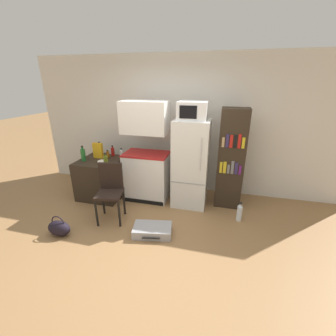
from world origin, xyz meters
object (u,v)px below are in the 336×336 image
object	(u,v)px
microwave	(193,111)
bookshelf	(231,160)
side_table	(102,178)
bottle_amber_beer	(108,154)
bottle_olive_oil	(106,161)
refrigerator	(191,164)
bottle_milk_white	(121,154)
chair	(110,187)
water_bottle_front	(239,213)
bottle_blue_soda	(100,149)
bottle_ketchup_red	(113,152)
bowl	(102,162)
cereal_box	(98,151)
kitchen_hutch	(146,157)
suitcase_large_flat	(153,230)
bottle_green_tall	(83,155)
handbag	(59,228)

from	to	relation	value
microwave	bookshelf	xyz separation A→B (m)	(0.69, 0.12, -0.84)
side_table	microwave	bearing A→B (deg)	3.74
bottle_amber_beer	bottle_olive_oil	world-z (taller)	bottle_olive_oil
refrigerator	bottle_milk_white	size ratio (longest dim) A/B	8.33
chair	water_bottle_front	size ratio (longest dim) A/B	2.84
bottle_amber_beer	bottle_olive_oil	size ratio (longest dim) A/B	0.61
bottle_blue_soda	bottle_ketchup_red	xyz separation A→B (m)	(0.32, -0.04, -0.02)
bottle_olive_oil	bowl	size ratio (longest dim) A/B	1.54
bottle_milk_white	cereal_box	xyz separation A→B (m)	(-0.44, -0.12, 0.07)
bottle_milk_white	side_table	bearing A→B (deg)	-146.78
kitchen_hutch	microwave	world-z (taller)	microwave
chair	refrigerator	bearing A→B (deg)	21.19
bottle_blue_soda	chair	bearing A→B (deg)	-53.73
cereal_box	suitcase_large_flat	distance (m)	2.00
bottle_milk_white	chair	size ratio (longest dim) A/B	0.20
bottle_green_tall	water_bottle_front	size ratio (longest dim) A/B	0.87
side_table	bottle_milk_white	world-z (taller)	bottle_milk_white
bookshelf	bottle_milk_white	world-z (taller)	bookshelf
cereal_box	water_bottle_front	world-z (taller)	cereal_box
side_table	bottle_green_tall	distance (m)	0.58
bookshelf	bottle_green_tall	distance (m)	2.75
bottle_green_tall	cereal_box	xyz separation A→B (m)	(0.18, 0.23, 0.03)
suitcase_large_flat	microwave	bearing A→B (deg)	59.61
refrigerator	bottle_olive_oil	xyz separation A→B (m)	(-1.45, -0.42, 0.07)
microwave	bowl	xyz separation A→B (m)	(-1.62, -0.27, -0.95)
bowl	bottle_ketchup_red	bearing A→B (deg)	91.84
bottle_milk_white	water_bottle_front	bearing A→B (deg)	-11.96
bottle_milk_white	bowl	xyz separation A→B (m)	(-0.21, -0.39, -0.06)
bottle_amber_beer	bowl	bearing A→B (deg)	-80.23
side_table	suitcase_large_flat	bearing A→B (deg)	-35.17
side_table	kitchen_hutch	xyz separation A→B (m)	(0.91, 0.13, 0.47)
side_table	bottle_amber_beer	bearing A→B (deg)	62.83
microwave	bottle_amber_beer	xyz separation A→B (m)	(-1.67, 0.05, -0.91)
bottle_olive_oil	bowl	world-z (taller)	bottle_olive_oil
cereal_box	water_bottle_front	bearing A→B (deg)	-7.65
bottle_blue_soda	bottle_green_tall	distance (m)	0.47
suitcase_large_flat	handbag	distance (m)	1.41
bottle_amber_beer	bottle_ketchup_red	bearing A→B (deg)	73.57
refrigerator	bookshelf	xyz separation A→B (m)	(0.69, 0.12, 0.10)
kitchen_hutch	bottle_olive_oil	distance (m)	0.75
bowl	bookshelf	bearing A→B (deg)	9.59
cereal_box	suitcase_large_flat	bearing A→B (deg)	-36.51
microwave	side_table	bearing A→B (deg)	-176.26
cereal_box	water_bottle_front	size ratio (longest dim) A/B	0.89
bottle_amber_beer	water_bottle_front	world-z (taller)	bottle_amber_beer
side_table	cereal_box	size ratio (longest dim) A/B	2.69
bottle_milk_white	chair	bearing A→B (deg)	-76.95
bookshelf	bottle_ketchup_red	world-z (taller)	bookshelf
bottle_ketchup_red	side_table	bearing A→B (deg)	-112.53
bookshelf	bottle_olive_oil	xyz separation A→B (m)	(-2.14, -0.55, -0.03)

